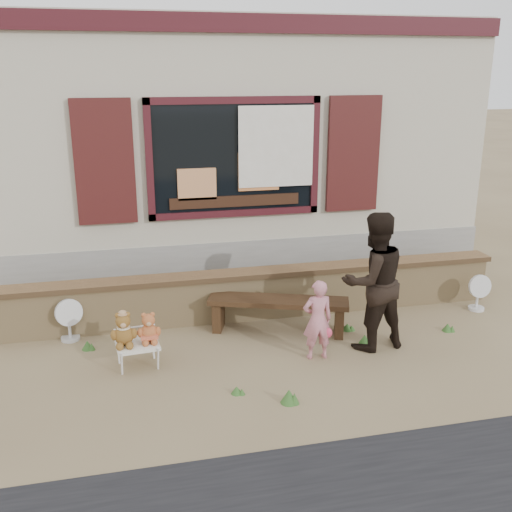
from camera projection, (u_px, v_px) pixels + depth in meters
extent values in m
plane|color=brown|center=(267.00, 348.00, 7.31)|extent=(80.00, 80.00, 0.00)
cube|color=#9C957E|center=(207.00, 119.00, 10.77)|extent=(8.00, 5.00, 3.20)
cube|color=gray|center=(209.00, 227.00, 11.37)|extent=(8.04, 5.04, 0.80)
cube|color=black|center=(234.00, 158.00, 8.52)|extent=(2.30, 0.04, 1.50)
cube|color=#3C1117|center=(234.00, 100.00, 8.27)|extent=(2.50, 0.08, 0.10)
cube|color=#3C1117|center=(235.00, 213.00, 8.75)|extent=(2.50, 0.08, 0.10)
cube|color=#3C1117|center=(149.00, 161.00, 8.25)|extent=(0.10, 0.08, 1.70)
cube|color=#3C1117|center=(315.00, 155.00, 8.77)|extent=(0.10, 0.08, 1.70)
cube|color=#3B1015|center=(104.00, 162.00, 8.11)|extent=(0.80, 0.07, 1.70)
cube|color=#3B1015|center=(353.00, 154.00, 8.89)|extent=(0.80, 0.07, 1.70)
cube|color=beige|center=(276.00, 147.00, 8.55)|extent=(1.10, 0.02, 1.15)
cube|color=#3C1117|center=(233.00, 23.00, 8.00)|extent=(8.00, 0.12, 0.25)
cube|color=black|center=(235.00, 201.00, 8.68)|extent=(1.90, 0.06, 0.16)
cube|color=tan|center=(197.00, 184.00, 8.48)|extent=(0.55, 0.06, 0.45)
cube|color=#E08447|center=(259.00, 171.00, 8.63)|extent=(0.60, 0.06, 0.55)
cube|color=tan|center=(249.00, 296.00, 8.15)|extent=(7.00, 0.30, 0.60)
cube|color=brown|center=(249.00, 274.00, 8.05)|extent=(7.10, 0.36, 0.07)
cube|color=black|center=(278.00, 301.00, 7.65)|extent=(1.81, 0.96, 0.07)
cube|color=black|center=(219.00, 315.00, 7.80)|extent=(0.22, 0.35, 0.38)
cube|color=black|center=(339.00, 321.00, 7.63)|extent=(0.22, 0.35, 0.38)
cube|color=silver|center=(137.00, 344.00, 6.79)|extent=(0.51, 0.46, 0.04)
cylinder|color=silver|center=(122.00, 366.00, 6.61)|extent=(0.02, 0.02, 0.25)
cylinder|color=silver|center=(158.00, 361.00, 6.73)|extent=(0.02, 0.02, 0.25)
cylinder|color=silver|center=(119.00, 352.00, 6.94)|extent=(0.02, 0.02, 0.25)
cylinder|color=silver|center=(153.00, 347.00, 7.06)|extent=(0.02, 0.02, 0.25)
imported|color=#D27E8C|center=(318.00, 320.00, 6.93)|extent=(0.36, 0.24, 0.97)
imported|color=black|center=(373.00, 281.00, 7.11)|extent=(0.91, 0.76, 1.69)
cylinder|color=silver|center=(71.00, 338.00, 7.53)|extent=(0.23, 0.23, 0.04)
cylinder|color=silver|center=(69.00, 327.00, 7.49)|extent=(0.04, 0.04, 0.30)
cylinder|color=silver|center=(68.00, 312.00, 7.43)|extent=(0.36, 0.23, 0.34)
cylinder|color=silver|center=(476.00, 308.00, 8.47)|extent=(0.22, 0.22, 0.04)
cylinder|color=silver|center=(477.00, 299.00, 8.43)|extent=(0.04, 0.04, 0.28)
cylinder|color=silver|center=(479.00, 286.00, 8.37)|extent=(0.33, 0.12, 0.33)
cone|color=#335E25|center=(87.00, 345.00, 7.26)|extent=(0.14, 0.14, 0.11)
cone|color=#335E25|center=(237.00, 390.00, 6.27)|extent=(0.12, 0.12, 0.09)
cone|color=#335E25|center=(289.00, 396.00, 6.09)|extent=(0.17, 0.17, 0.15)
cone|color=#335E25|center=(365.00, 339.00, 7.43)|extent=(0.14, 0.14, 0.11)
cone|color=#335E25|center=(447.00, 327.00, 7.77)|extent=(0.14, 0.14, 0.11)
cone|color=#335E25|center=(347.00, 327.00, 7.81)|extent=(0.16, 0.16, 0.09)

